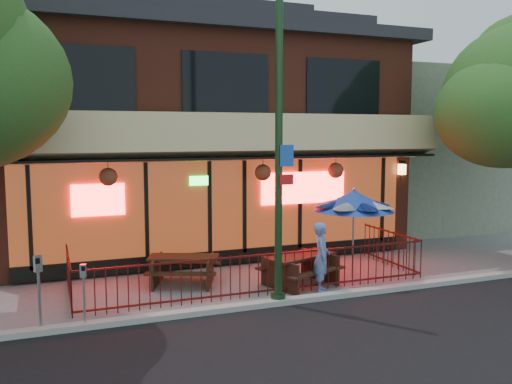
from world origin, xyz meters
TOP-DOWN VIEW (x-y plane):
  - ground at (0.00, 0.00)m, footprint 80.00×80.00m
  - curb at (0.00, -0.50)m, footprint 80.00×0.25m
  - restaurant_building at (0.00, 7.11)m, footprint 12.96×9.49m
  - neighbor_building at (9.00, 7.70)m, footprint 6.00×7.00m
  - patio_fence at (0.00, 0.50)m, footprint 8.44×2.62m
  - street_light at (0.00, -0.40)m, footprint 0.43×0.32m
  - picnic_table_left at (-1.57, 1.74)m, footprint 2.02×1.80m
  - picnic_table_right at (1.06, 0.70)m, footprint 2.10×1.84m
  - patio_umbrella at (2.62, 0.89)m, footprint 2.02×2.02m
  - pedestrian at (1.28, 0.05)m, footprint 0.61×0.70m
  - parking_meter_near at (-4.00, -0.48)m, footprint 0.13×0.12m
  - parking_meter_far at (-4.78, -0.40)m, footprint 0.16×0.15m

SIDE VIEW (x-z plane):
  - ground at x=0.00m, z-range 0.00..0.00m
  - curb at x=0.00m, z-range 0.00..0.12m
  - picnic_table_left at x=-1.57m, z-range 0.11..0.82m
  - picnic_table_right at x=1.06m, z-range 0.12..0.87m
  - patio_fence at x=0.00m, z-range 0.13..1.13m
  - pedestrian at x=1.28m, z-range 0.00..1.63m
  - parking_meter_near at x=-4.00m, z-range 0.22..1.46m
  - parking_meter_far at x=-4.78m, z-range 0.26..1.70m
  - patio_umbrella at x=2.62m, z-range 0.82..3.12m
  - neighbor_building at x=9.00m, z-range 0.00..6.00m
  - street_light at x=0.00m, z-range -0.35..6.65m
  - restaurant_building at x=0.00m, z-range 0.10..8.15m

